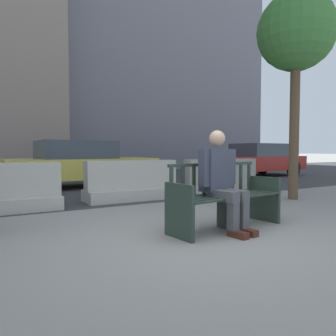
{
  "coord_description": "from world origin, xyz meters",
  "views": [
    {
      "loc": [
        -2.31,
        -3.01,
        1.05
      ],
      "look_at": [
        0.64,
        1.78,
        0.75
      ],
      "focal_mm": 35.0,
      "sensor_mm": 36.0,
      "label": 1
    }
  ],
  "objects_px": {
    "jersey_barrier_right": "(221,179)",
    "car_taxi_near": "(80,164)",
    "jersey_barrier_centre": "(132,184)",
    "street_tree": "(296,34)",
    "street_bench": "(225,199)",
    "car_sedan_mid": "(256,160)",
    "seated_person": "(221,178)"
  },
  "relations": [
    {
      "from": "car_sedan_mid",
      "to": "jersey_barrier_right",
      "type": "bearing_deg",
      "value": -144.99
    },
    {
      "from": "jersey_barrier_right",
      "to": "jersey_barrier_centre",
      "type": "bearing_deg",
      "value": 176.32
    },
    {
      "from": "street_bench",
      "to": "car_sedan_mid",
      "type": "distance_m",
      "value": 9.46
    },
    {
      "from": "jersey_barrier_right",
      "to": "car_taxi_near",
      "type": "xyz_separation_m",
      "value": [
        -2.53,
        3.21,
        0.33
      ]
    },
    {
      "from": "car_taxi_near",
      "to": "car_sedan_mid",
      "type": "bearing_deg",
      "value": 1.12
    },
    {
      "from": "seated_person",
      "to": "street_tree",
      "type": "relative_size",
      "value": 0.3
    },
    {
      "from": "street_bench",
      "to": "jersey_barrier_centre",
      "type": "height_order",
      "value": "street_bench"
    },
    {
      "from": "street_tree",
      "to": "car_sedan_mid",
      "type": "xyz_separation_m",
      "value": [
        4.11,
        4.93,
        -2.83
      ]
    },
    {
      "from": "street_bench",
      "to": "seated_person",
      "type": "relative_size",
      "value": 1.32
    },
    {
      "from": "jersey_barrier_centre",
      "to": "street_tree",
      "type": "xyz_separation_m",
      "value": [
        3.01,
        -1.73,
        3.16
      ]
    },
    {
      "from": "seated_person",
      "to": "car_sedan_mid",
      "type": "xyz_separation_m",
      "value": [
        7.29,
        6.25,
        -0.03
      ]
    },
    {
      "from": "jersey_barrier_centre",
      "to": "car_sedan_mid",
      "type": "xyz_separation_m",
      "value": [
        7.12,
        3.2,
        0.32
      ]
    },
    {
      "from": "jersey_barrier_centre",
      "to": "street_bench",
      "type": "bearing_deg",
      "value": -90.63
    },
    {
      "from": "seated_person",
      "to": "street_bench",
      "type": "bearing_deg",
      "value": 27.86
    },
    {
      "from": "jersey_barrier_centre",
      "to": "car_taxi_near",
      "type": "relative_size",
      "value": 0.48
    },
    {
      "from": "jersey_barrier_right",
      "to": "car_taxi_near",
      "type": "distance_m",
      "value": 4.1
    },
    {
      "from": "jersey_barrier_centre",
      "to": "car_taxi_near",
      "type": "distance_m",
      "value": 3.08
    },
    {
      "from": "car_sedan_mid",
      "to": "street_bench",
      "type": "bearing_deg",
      "value": -139.16
    },
    {
      "from": "street_tree",
      "to": "car_sedan_mid",
      "type": "distance_m",
      "value": 7.02
    },
    {
      "from": "street_tree",
      "to": "jersey_barrier_centre",
      "type": "bearing_deg",
      "value": 150.1
    },
    {
      "from": "car_taxi_near",
      "to": "street_bench",
      "type": "bearing_deg",
      "value": -88.45
    },
    {
      "from": "street_tree",
      "to": "car_taxi_near",
      "type": "bearing_deg",
      "value": 123.78
    },
    {
      "from": "street_bench",
      "to": "car_sedan_mid",
      "type": "relative_size",
      "value": 0.38
    },
    {
      "from": "street_bench",
      "to": "jersey_barrier_centre",
      "type": "relative_size",
      "value": 0.86
    },
    {
      "from": "street_bench",
      "to": "seated_person",
      "type": "bearing_deg",
      "value": -152.14
    },
    {
      "from": "jersey_barrier_centre",
      "to": "jersey_barrier_right",
      "type": "relative_size",
      "value": 0.99
    },
    {
      "from": "jersey_barrier_centre",
      "to": "jersey_barrier_right",
      "type": "bearing_deg",
      "value": -3.68
    },
    {
      "from": "seated_person",
      "to": "car_taxi_near",
      "type": "bearing_deg",
      "value": 90.3
    },
    {
      "from": "jersey_barrier_right",
      "to": "car_sedan_mid",
      "type": "relative_size",
      "value": 0.45
    },
    {
      "from": "jersey_barrier_right",
      "to": "car_sedan_mid",
      "type": "height_order",
      "value": "car_sedan_mid"
    },
    {
      "from": "street_bench",
      "to": "jersey_barrier_right",
      "type": "bearing_deg",
      "value": 50.08
    },
    {
      "from": "jersey_barrier_centre",
      "to": "car_taxi_near",
      "type": "bearing_deg",
      "value": 93.68
    }
  ]
}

